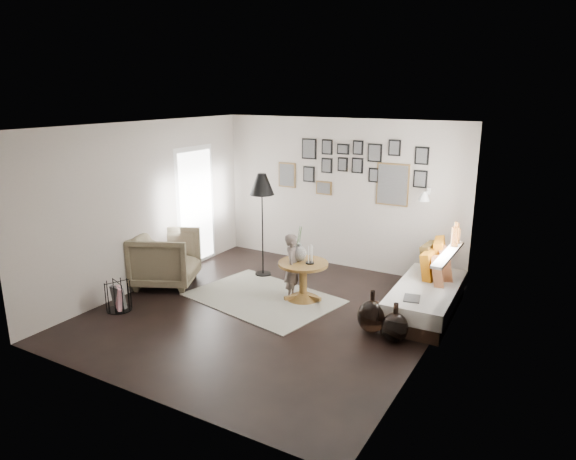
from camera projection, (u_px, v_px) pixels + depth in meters
The scene contains 23 objects.
ground at pixel (267, 312), 7.28m from camera, with size 4.80×4.80×0.00m, color black.
wall_back at pixel (340, 194), 8.95m from camera, with size 4.50×4.50×0.00m, color #ACA296.
wall_front at pixel (134, 278), 4.93m from camera, with size 4.50×4.50×0.00m, color #ACA296.
wall_left at pixel (145, 206), 8.02m from camera, with size 4.80×4.80×0.00m, color #ACA296.
wall_right at pixel (433, 248), 5.86m from camera, with size 4.80×4.80×0.00m, color #ACA296.
ceiling at pixel (265, 126), 6.59m from camera, with size 4.80×4.80×0.00m, color white.
door_left at pixel (196, 207), 9.08m from camera, with size 0.00×2.14×2.14m.
window_right at pixel (451, 248), 7.11m from camera, with size 0.15×1.32×1.30m.
gallery_wall at pixel (355, 170), 8.68m from camera, with size 2.74×0.03×1.08m.
wall_sconce at pixel (424, 196), 7.94m from camera, with size 0.18×0.36×0.16m.
rug at pixel (263, 298), 7.77m from camera, with size 2.14×1.50×0.01m, color beige.
pedestal_table at pixel (303, 282), 7.67m from camera, with size 0.74×0.74×0.59m.
vase at pixel (299, 251), 7.60m from camera, with size 0.21×0.21×0.53m.
candles at pixel (310, 255), 7.50m from camera, with size 0.13×0.13×0.28m.
daybed at pixel (428, 293), 7.22m from camera, with size 0.88×1.93×0.91m.
magazine_on_daybed at pixel (412, 298), 6.68m from camera, with size 0.20×0.28×0.01m, color black.
armchair at pixel (166, 258), 8.23m from camera, with size 0.94×0.96×0.88m, color brown.
armchair_cushion at pixel (168, 255), 8.26m from camera, with size 0.40×0.40×0.10m, color silver.
floor_lamp at pixel (262, 188), 8.37m from camera, with size 0.41×0.41×1.74m.
magazine_basket at pixel (118, 296), 7.31m from camera, with size 0.44×0.44×0.43m.
demijohn_large at pixel (372, 316), 6.63m from camera, with size 0.38×0.38×0.57m.
demijohn_small at pixel (395, 327), 6.37m from camera, with size 0.33×0.33×0.52m.
child at pixel (293, 267), 7.64m from camera, with size 0.37×0.24×1.01m, color #554943.
Camera 1 is at (3.59, -5.68, 3.04)m, focal length 32.00 mm.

